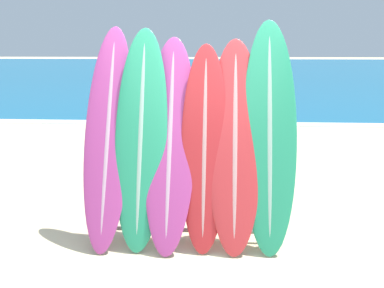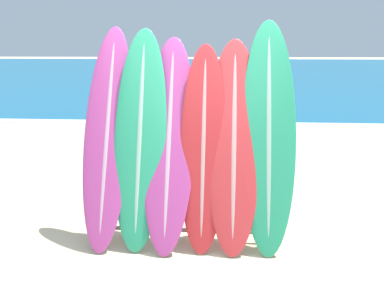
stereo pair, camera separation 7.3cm
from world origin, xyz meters
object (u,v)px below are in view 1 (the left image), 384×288
object	(u,v)px
surfboard_slot_0	(108,134)
surfboard_slot_3	(205,146)
surfboard_slot_2	(170,141)
surfboard_slot_5	(270,134)
person_near_water	(189,124)
surfboard_rack	(187,199)
surfboard_slot_1	(141,136)
surfboard_slot_4	(235,143)
person_mid_beach	(256,128)

from	to	relation	value
surfboard_slot_0	surfboard_slot_3	bearing A→B (deg)	-3.43
surfboard_slot_2	surfboard_slot_5	distance (m)	1.03
surfboard_slot_0	surfboard_slot_2	size ratio (longest dim) A/B	1.05
person_near_water	surfboard_rack	bearing A→B (deg)	-33.90
surfboard_rack	surfboard_slot_2	bearing A→B (deg)	157.03
surfboard_rack	surfboard_slot_1	world-z (taller)	surfboard_slot_1
surfboard_slot_0	surfboard_slot_4	size ratio (longest dim) A/B	1.06
surfboard_rack	person_near_water	xyz separation A→B (m)	(-0.15, 2.41, 0.37)
surfboard_slot_3	person_near_water	bearing A→B (deg)	98.00
person_near_water	person_mid_beach	size ratio (longest dim) A/B	0.99
surfboard_slot_3	surfboard_slot_5	bearing A→B (deg)	4.25
person_mid_beach	surfboard_rack	bearing A→B (deg)	-96.10
surfboard_slot_0	surfboard_slot_1	size ratio (longest dim) A/B	1.01
surfboard_slot_2	person_near_water	distance (m)	2.34
surfboard_rack	surfboard_slot_0	world-z (taller)	surfboard_slot_0
surfboard_slot_2	surfboard_slot_5	bearing A→B (deg)	0.73
surfboard_slot_3	surfboard_slot_2	bearing A→B (deg)	174.24
surfboard_slot_1	surfboard_slot_2	world-z (taller)	surfboard_slot_1
surfboard_slot_3	person_near_water	world-z (taller)	surfboard_slot_3
surfboard_rack	person_near_water	size ratio (longest dim) A/B	1.30
surfboard_slot_0	surfboard_slot_3	distance (m)	1.02
surfboard_rack	surfboard_slot_5	world-z (taller)	surfboard_slot_5
surfboard_slot_0	surfboard_slot_3	world-z (taller)	surfboard_slot_0
surfboard_slot_3	surfboard_slot_5	world-z (taller)	surfboard_slot_5
surfboard_slot_1	surfboard_rack	bearing A→B (deg)	-7.86
surfboard_slot_4	surfboard_slot_5	distance (m)	0.37
surfboard_slot_0	surfboard_slot_4	distance (m)	1.33
surfboard_slot_2	surfboard_slot_4	bearing A→B (deg)	-1.80
surfboard_rack	surfboard_slot_4	distance (m)	0.78
surfboard_slot_1	surfboard_slot_3	xyz separation A→B (m)	(0.66, -0.03, -0.08)
surfboard_slot_2	surfboard_slot_3	world-z (taller)	surfboard_slot_2
surfboard_slot_5	person_mid_beach	distance (m)	2.00
surfboard_rack	surfboard_slot_2	distance (m)	0.64
surfboard_slot_5	person_mid_beach	xyz separation A→B (m)	(0.02, 1.98, -0.31)
surfboard_slot_1	surfboard_slot_2	distance (m)	0.31
surfboard_slot_5	person_mid_beach	bearing A→B (deg)	89.41
surfboard_slot_0	surfboard_slot_3	xyz separation A→B (m)	(1.02, -0.06, -0.09)
person_mid_beach	surfboard_slot_3	bearing A→B (deg)	-92.06
person_mid_beach	person_near_water	bearing A→B (deg)	178.04
person_near_water	surfboard_slot_2	bearing A→B (deg)	-38.19
person_near_water	surfboard_slot_5	bearing A→B (deg)	-14.28
person_mid_beach	surfboard_slot_5	bearing A→B (deg)	-74.01
surfboard_slot_1	person_near_water	world-z (taller)	surfboard_slot_1
surfboard_slot_3	surfboard_slot_5	size ratio (longest dim) A/B	0.89
surfboard_slot_1	person_mid_beach	size ratio (longest dim) A/B	1.43
surfboard_rack	surfboard_slot_3	bearing A→B (deg)	12.49
surfboard_slot_3	surfboard_slot_4	distance (m)	0.31
surfboard_slot_0	surfboard_slot_2	distance (m)	0.66
surfboard_slot_3	person_mid_beach	bearing A→B (deg)	71.35
surfboard_slot_0	surfboard_slot_5	world-z (taller)	surfboard_slot_5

